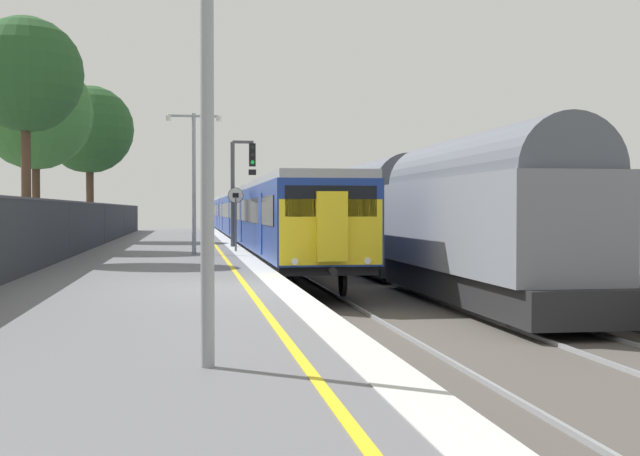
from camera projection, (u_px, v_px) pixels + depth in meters
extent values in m
cube|color=slate|center=(140.00, 314.00, 16.86)|extent=(6.40, 110.00, 1.00)
cube|color=silver|center=(284.00, 287.00, 17.30)|extent=(0.60, 110.00, 0.01)
cube|color=yellow|center=(247.00, 288.00, 17.18)|extent=(0.12, 110.00, 0.01)
cube|color=#4C4742|center=(550.00, 334.00, 18.22)|extent=(11.00, 110.00, 0.20)
cube|color=gray|center=(331.00, 333.00, 17.47)|extent=(0.07, 110.00, 0.08)
cube|color=gray|center=(398.00, 331.00, 17.69)|extent=(0.07, 110.00, 0.08)
cube|color=gray|center=(515.00, 329.00, 18.09)|extent=(0.07, 110.00, 0.08)
cube|color=gray|center=(577.00, 327.00, 18.31)|extent=(0.07, 110.00, 0.08)
cube|color=navy|center=(286.00, 218.00, 31.63)|extent=(2.80, 20.12, 2.30)
cube|color=black|center=(286.00, 252.00, 31.66)|extent=(2.64, 19.52, 0.25)
cube|color=#93999E|center=(286.00, 185.00, 31.60)|extent=(2.68, 20.12, 0.24)
cube|color=black|center=(249.00, 211.00, 31.41)|extent=(0.02, 18.52, 0.84)
cube|color=#1D3A98|center=(260.00, 223.00, 26.45)|extent=(0.03, 1.10, 1.90)
cube|color=#1D3A98|center=(241.00, 220.00, 36.38)|extent=(0.03, 1.10, 1.90)
cylinder|color=black|center=(289.00, 283.00, 24.18)|extent=(0.12, 0.84, 0.84)
cylinder|color=black|center=(343.00, 282.00, 24.42)|extent=(0.12, 0.84, 0.84)
cylinder|color=black|center=(251.00, 255.00, 38.91)|extent=(0.12, 0.84, 0.84)
cylinder|color=black|center=(285.00, 255.00, 39.15)|extent=(0.12, 0.84, 0.84)
cube|color=navy|center=(248.00, 215.00, 52.09)|extent=(2.80, 20.12, 2.30)
cube|color=black|center=(248.00, 236.00, 52.12)|extent=(2.64, 19.52, 0.25)
cube|color=#93999E|center=(248.00, 195.00, 52.07)|extent=(2.68, 20.12, 0.24)
cube|color=black|center=(225.00, 210.00, 51.87)|extent=(0.02, 18.52, 0.84)
cube|color=#1D3A98|center=(229.00, 217.00, 46.91)|extent=(0.03, 1.10, 1.90)
cube|color=#1D3A98|center=(222.00, 216.00, 56.85)|extent=(0.03, 1.10, 1.90)
cylinder|color=black|center=(243.00, 249.00, 44.64)|extent=(0.12, 0.84, 0.84)
cylinder|color=black|center=(273.00, 249.00, 44.88)|extent=(0.12, 0.84, 0.84)
cylinder|color=black|center=(230.00, 240.00, 59.38)|extent=(0.12, 0.84, 0.84)
cylinder|color=black|center=(252.00, 239.00, 59.62)|extent=(0.12, 0.84, 0.84)
cube|color=navy|center=(231.00, 214.00, 72.56)|extent=(2.80, 20.12, 2.30)
cube|color=black|center=(231.00, 228.00, 72.59)|extent=(2.64, 19.52, 0.25)
cube|color=#93999E|center=(231.00, 199.00, 72.53)|extent=(2.68, 20.12, 0.24)
cube|color=black|center=(215.00, 210.00, 72.33)|extent=(0.02, 18.52, 0.84)
cube|color=#1D3A98|center=(217.00, 215.00, 67.37)|extent=(0.03, 1.10, 1.90)
cube|color=#1D3A98|center=(213.00, 214.00, 77.31)|extent=(0.03, 1.10, 1.90)
cylinder|color=black|center=(226.00, 237.00, 65.11)|extent=(0.12, 0.84, 0.84)
cylinder|color=black|center=(246.00, 237.00, 65.35)|extent=(0.12, 0.84, 0.84)
cylinder|color=black|center=(219.00, 232.00, 79.84)|extent=(0.12, 0.84, 0.84)
cylinder|color=black|center=(236.00, 232.00, 80.08)|extent=(0.12, 0.84, 0.84)
cube|color=yellow|center=(331.00, 232.00, 21.74)|extent=(2.70, 0.10, 1.70)
cube|color=black|center=(331.00, 201.00, 21.71)|extent=(2.40, 0.08, 0.80)
cube|color=yellow|center=(332.00, 226.00, 21.60)|extent=(0.80, 0.24, 1.80)
cylinder|color=white|center=(295.00, 262.00, 21.55)|extent=(0.18, 0.06, 0.18)
cylinder|color=white|center=(367.00, 261.00, 21.84)|extent=(0.18, 0.06, 0.18)
cylinder|color=black|center=(333.00, 272.00, 21.47)|extent=(0.20, 0.35, 0.20)
cube|color=black|center=(248.00, 191.00, 52.06)|extent=(0.60, 0.90, 0.20)
cube|color=#232326|center=(481.00, 284.00, 22.24)|extent=(2.30, 12.05, 0.79)
cube|color=slate|center=(481.00, 224.00, 22.21)|extent=(2.60, 11.25, 2.39)
cylinder|color=#515660|center=(482.00, 179.00, 22.18)|extent=(2.39, 10.85, 2.39)
cylinder|color=black|center=(510.00, 307.00, 18.15)|extent=(0.12, 0.84, 0.84)
cylinder|color=black|center=(579.00, 306.00, 18.39)|extent=(0.12, 0.84, 0.84)
cylinder|color=black|center=(412.00, 277.00, 26.10)|extent=(0.12, 0.84, 0.84)
cylinder|color=black|center=(461.00, 277.00, 26.34)|extent=(0.12, 0.84, 0.84)
cube|color=#232326|center=(375.00, 257.00, 34.93)|extent=(2.30, 12.05, 0.79)
cube|color=slate|center=(375.00, 219.00, 34.90)|extent=(2.60, 11.25, 2.39)
cylinder|color=#515660|center=(375.00, 190.00, 34.87)|extent=(2.39, 10.85, 2.39)
cylinder|color=black|center=(378.00, 267.00, 30.84)|extent=(0.12, 0.84, 0.84)
cylinder|color=black|center=(419.00, 267.00, 31.08)|extent=(0.12, 0.84, 0.84)
cylinder|color=black|center=(339.00, 255.00, 38.79)|extent=(0.12, 0.84, 0.84)
cylinder|color=black|center=(372.00, 255.00, 39.03)|extent=(0.12, 0.84, 0.84)
cylinder|color=#47474C|center=(233.00, 194.00, 36.35)|extent=(0.18, 0.18, 4.52)
cube|color=#47474C|center=(243.00, 142.00, 36.37)|extent=(0.90, 0.12, 0.12)
cube|color=black|center=(252.00, 155.00, 36.45)|extent=(0.28, 0.20, 1.00)
cylinder|color=black|center=(252.00, 147.00, 36.32)|extent=(0.16, 0.04, 0.16)
cylinder|color=black|center=(252.00, 155.00, 36.33)|extent=(0.16, 0.04, 0.16)
cylinder|color=#19D83F|center=(252.00, 162.00, 36.34)|extent=(0.16, 0.04, 0.16)
cube|color=black|center=(252.00, 172.00, 36.46)|extent=(0.32, 0.16, 0.24)
cylinder|color=#59595B|center=(236.00, 224.00, 32.25)|extent=(0.08, 0.08, 2.10)
cylinder|color=black|center=(236.00, 195.00, 32.22)|extent=(0.59, 0.02, 0.59)
cylinder|color=silver|center=(236.00, 195.00, 32.21)|extent=(0.56, 0.02, 0.56)
cube|color=black|center=(236.00, 195.00, 32.20)|extent=(0.24, 0.01, 0.18)
cylinder|color=#93999E|center=(207.00, 110.00, 8.48)|extent=(0.14, 0.14, 5.20)
cylinder|color=#93999E|center=(194.00, 184.00, 30.13)|extent=(0.14, 0.14, 5.05)
cube|color=#93999E|center=(206.00, 116.00, 30.14)|extent=(0.90, 0.08, 0.08)
cylinder|color=silver|center=(219.00, 119.00, 30.21)|extent=(0.20, 0.20, 0.18)
cube|color=#93999E|center=(181.00, 116.00, 30.00)|extent=(0.90, 0.08, 0.08)
cylinder|color=silver|center=(168.00, 118.00, 29.94)|extent=(0.20, 0.20, 0.18)
cylinder|color=#38383D|center=(69.00, 230.00, 27.92)|extent=(0.07, 0.07, 1.88)
cylinder|color=#38383D|center=(104.00, 224.00, 39.47)|extent=(0.07, 0.07, 1.88)
cylinder|color=#38383D|center=(123.00, 221.00, 51.01)|extent=(0.07, 0.07, 1.88)
cylinder|color=#38383D|center=(135.00, 219.00, 62.56)|extent=(0.07, 0.07, 1.88)
cylinder|color=#473323|center=(90.00, 197.00, 42.88)|extent=(0.38, 0.38, 4.47)
sphere|color=#234C23|center=(90.00, 129.00, 42.80)|extent=(4.44, 4.44, 4.44)
sphere|color=#234C23|center=(83.00, 140.00, 42.60)|extent=(3.25, 3.25, 3.25)
cylinder|color=#473323|center=(36.00, 197.00, 33.01)|extent=(0.30, 0.30, 4.17)
sphere|color=#33662D|center=(36.00, 113.00, 32.94)|extent=(4.44, 4.44, 4.44)
sphere|color=#33662D|center=(40.00, 128.00, 33.18)|extent=(3.20, 3.20, 3.20)
cylinder|color=#473323|center=(26.00, 184.00, 25.96)|extent=(0.29, 0.29, 4.80)
sphere|color=#234C23|center=(25.00, 74.00, 25.89)|extent=(3.53, 3.53, 3.53)
sphere|color=#234C23|center=(31.00, 88.00, 25.91)|extent=(2.67, 2.67, 2.67)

